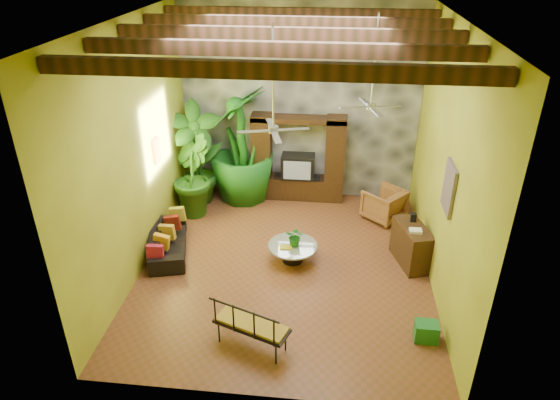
# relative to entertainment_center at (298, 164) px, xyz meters

# --- Properties ---
(ground) EXTENTS (7.00, 7.00, 0.00)m
(ground) POSITION_rel_entertainment_center_xyz_m (0.00, -3.14, -0.97)
(ground) COLOR brown
(ground) RESTS_ON ground
(ceiling) EXTENTS (6.00, 7.00, 0.02)m
(ceiling) POSITION_rel_entertainment_center_xyz_m (0.00, -3.14, 4.03)
(ceiling) COLOR silver
(ceiling) RESTS_ON back_wall
(back_wall) EXTENTS (6.00, 0.02, 5.00)m
(back_wall) POSITION_rel_entertainment_center_xyz_m (0.00, 0.36, 1.53)
(back_wall) COLOR olive
(back_wall) RESTS_ON ground
(left_wall) EXTENTS (0.02, 7.00, 5.00)m
(left_wall) POSITION_rel_entertainment_center_xyz_m (-3.00, -3.14, 1.53)
(left_wall) COLOR olive
(left_wall) RESTS_ON ground
(right_wall) EXTENTS (0.02, 7.00, 5.00)m
(right_wall) POSITION_rel_entertainment_center_xyz_m (3.00, -3.14, 1.53)
(right_wall) COLOR olive
(right_wall) RESTS_ON ground
(stone_accent_wall) EXTENTS (5.98, 0.10, 4.98)m
(stone_accent_wall) POSITION_rel_entertainment_center_xyz_m (0.00, 0.30, 1.53)
(stone_accent_wall) COLOR #393C41
(stone_accent_wall) RESTS_ON ground
(ceiling_beams) EXTENTS (5.95, 5.36, 0.22)m
(ceiling_beams) POSITION_rel_entertainment_center_xyz_m (0.00, -3.14, 3.81)
(ceiling_beams) COLOR #3E2013
(ceiling_beams) RESTS_ON ceiling
(entertainment_center) EXTENTS (2.40, 0.55, 2.30)m
(entertainment_center) POSITION_rel_entertainment_center_xyz_m (0.00, 0.00, 0.00)
(entertainment_center) COLOR black
(entertainment_center) RESTS_ON ground
(ceiling_fan_front) EXTENTS (1.28, 1.28, 1.86)m
(ceiling_fan_front) POSITION_rel_entertainment_center_xyz_m (-0.20, -3.54, 2.44)
(ceiling_fan_front) COLOR #A3A3A7
(ceiling_fan_front) RESTS_ON ceiling
(ceiling_fan_back) EXTENTS (1.28, 1.28, 1.86)m
(ceiling_fan_back) POSITION_rel_entertainment_center_xyz_m (1.60, -1.94, 2.44)
(ceiling_fan_back) COLOR #A3A3A7
(ceiling_fan_back) RESTS_ON ceiling
(wall_art_mask) EXTENTS (0.06, 0.32, 0.55)m
(wall_art_mask) POSITION_rel_entertainment_center_xyz_m (-2.96, -2.14, 1.13)
(wall_art_mask) COLOR gold
(wall_art_mask) RESTS_ON left_wall
(wall_art_painting) EXTENTS (0.06, 0.70, 0.90)m
(wall_art_painting) POSITION_rel_entertainment_center_xyz_m (2.96, -3.74, 1.33)
(wall_art_painting) COLOR #285093
(wall_art_painting) RESTS_ON right_wall
(sofa) EXTENTS (1.22, 2.05, 0.56)m
(sofa) POSITION_rel_entertainment_center_xyz_m (-2.65, -2.91, -0.68)
(sofa) COLOR black
(sofa) RESTS_ON ground
(wicker_armchair) EXTENTS (1.22, 1.22, 0.80)m
(wicker_armchair) POSITION_rel_entertainment_center_xyz_m (2.21, -0.90, -0.57)
(wicker_armchair) COLOR #956036
(wicker_armchair) RESTS_ON ground
(tall_plant_a) EXTENTS (1.68, 1.44, 2.70)m
(tall_plant_a) POSITION_rel_entertainment_center_xyz_m (-2.55, -0.53, 0.39)
(tall_plant_a) COLOR #246019
(tall_plant_a) RESTS_ON ground
(tall_plant_b) EXTENTS (1.31, 1.41, 2.05)m
(tall_plant_b) POSITION_rel_entertainment_center_xyz_m (-2.56, -1.09, 0.06)
(tall_plant_b) COLOR #235917
(tall_plant_b) RESTS_ON ground
(tall_plant_c) EXTENTS (1.96, 1.96, 3.01)m
(tall_plant_c) POSITION_rel_entertainment_center_xyz_m (-1.43, -0.18, 0.54)
(tall_plant_c) COLOR #1C681B
(tall_plant_c) RESTS_ON ground
(coffee_table) EXTENTS (1.06, 1.06, 0.40)m
(coffee_table) POSITION_rel_entertainment_center_xyz_m (0.13, -2.97, -0.71)
(coffee_table) COLOR black
(coffee_table) RESTS_ON ground
(centerpiece_plant) EXTENTS (0.45, 0.41, 0.43)m
(centerpiece_plant) POSITION_rel_entertainment_center_xyz_m (0.19, -2.98, -0.35)
(centerpiece_plant) COLOR #206C1C
(centerpiece_plant) RESTS_ON coffee_table
(yellow_tray) EXTENTS (0.26, 0.20, 0.03)m
(yellow_tray) POSITION_rel_entertainment_center_xyz_m (-0.00, -3.10, -0.55)
(yellow_tray) COLOR yellow
(yellow_tray) RESTS_ON coffee_table
(iron_bench) EXTENTS (1.38, 0.93, 0.57)m
(iron_bench) POSITION_rel_entertainment_center_xyz_m (-0.34, -5.68, -0.41)
(iron_bench) COLOR black
(iron_bench) RESTS_ON ground
(side_console) EXTENTS (0.80, 1.21, 0.89)m
(side_console) POSITION_rel_entertainment_center_xyz_m (2.65, -2.76, -0.52)
(side_console) COLOR #351911
(side_console) RESTS_ON ground
(green_bin) EXTENTS (0.41, 0.31, 0.35)m
(green_bin) POSITION_rel_entertainment_center_xyz_m (2.65, -5.11, -0.79)
(green_bin) COLOR #1F7631
(green_bin) RESTS_ON ground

